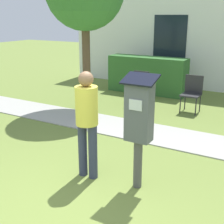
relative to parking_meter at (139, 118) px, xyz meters
name	(u,v)px	position (x,y,z in m)	size (l,w,h in m)	color
ground_plane	(69,212)	(-0.48, -0.96, -1.02)	(40.00, 40.00, 0.00)	olive
sidewalk	(158,134)	(-0.48, 1.99, -1.01)	(12.00, 1.10, 0.02)	#A3A099
building_facade	(215,39)	(-0.48, 6.42, 0.58)	(10.00, 0.26, 3.20)	white
parking_meter	(139,118)	(0.00, 0.00, 0.00)	(0.44, 0.31, 1.59)	#4C4C4C
person_standing	(87,117)	(-0.76, -0.10, -0.09)	(0.32, 0.32, 1.58)	#333851
outdoor_chair_left	(140,86)	(-1.74, 3.77, -0.49)	(0.44, 0.44, 0.90)	#262628
outdoor_chair_middle	(192,91)	(-0.37, 3.88, -0.49)	(0.44, 0.44, 0.90)	#262628
hedge_row	(147,75)	(-2.12, 5.13, -0.47)	(2.41, 0.60, 1.10)	#33662D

